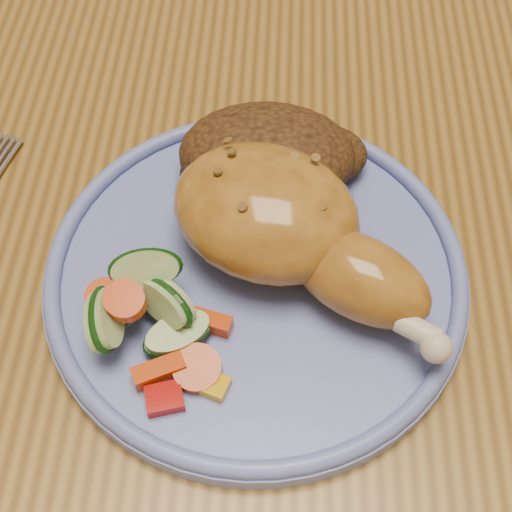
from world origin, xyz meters
The scene contains 7 objects.
ground centered at (0.00, 0.00, 0.00)m, with size 4.00×4.00×0.00m, color brown.
dining_table centered at (0.00, 0.00, 0.67)m, with size 0.90×1.40×0.75m.
plate centered at (-0.02, -0.12, 0.76)m, with size 0.25×0.25×0.01m, color #6170BB.
plate_rim centered at (-0.02, -0.12, 0.77)m, with size 0.25×0.25×0.01m, color #6170BB.
chicken_leg centered at (0.00, -0.11, 0.79)m, with size 0.17×0.15×0.06m.
rice_pilaf centered at (-0.02, -0.04, 0.78)m, with size 0.12×0.08×0.05m.
vegetable_pile centered at (-0.08, -0.16, 0.78)m, with size 0.09×0.10×0.05m.
Camera 1 is at (-0.01, -0.35, 1.12)m, focal length 50.00 mm.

